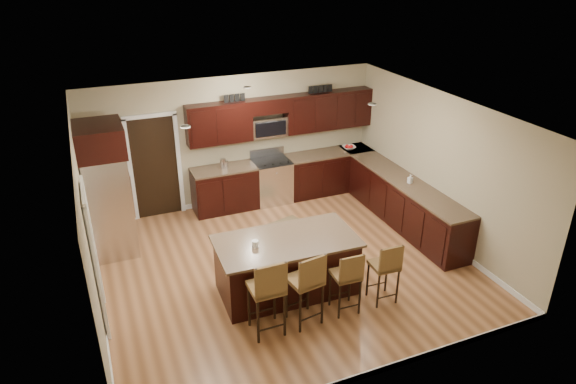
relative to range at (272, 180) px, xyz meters
name	(u,v)px	position (x,y,z in m)	size (l,w,h in m)	color
floor	(286,266)	(-0.68, -2.45, -0.47)	(6.00, 6.00, 0.00)	#9A643D
ceiling	(285,113)	(-0.68, -2.45, 2.23)	(6.00, 6.00, 0.00)	silver
wall_back	(235,141)	(-0.68, 0.30, 0.88)	(6.00, 6.00, 0.00)	tan
wall_left	(87,230)	(-3.68, -2.45, 0.88)	(5.50, 5.50, 0.00)	tan
wall_right	(439,167)	(2.32, -2.45, 0.88)	(5.50, 5.50, 0.00)	tan
base_cabinets	(345,190)	(1.22, -1.01, -0.01)	(4.02, 3.96, 0.92)	black
upper_cabinets	(285,114)	(0.36, 0.13, 1.37)	(4.00, 0.33, 0.80)	black
range	(272,180)	(0.00, 0.00, 0.00)	(0.76, 0.64, 1.11)	silver
microwave	(268,127)	(0.00, 0.15, 1.15)	(0.76, 0.31, 0.40)	silver
doorway	(155,168)	(-2.33, 0.28, 0.56)	(0.85, 0.03, 2.06)	black
pantry_door	(94,261)	(-3.66, -2.75, 0.55)	(0.03, 0.80, 2.04)	white
letter_decor	(278,93)	(0.22, 0.13, 1.82)	(2.20, 0.03, 0.15)	black
island	(286,267)	(-0.92, -3.09, -0.04)	(2.20, 1.20, 0.92)	black
stool_left	(268,289)	(-1.55, -3.94, 0.29)	(0.46, 0.46, 1.22)	brown
stool_mid	(307,281)	(-0.96, -3.94, 0.26)	(0.50, 0.50, 1.17)	brown
stool_right	(348,276)	(-0.31, -3.93, 0.17)	(0.40, 0.40, 1.03)	brown
refrigerator	(107,189)	(-3.30, -0.78, 0.73)	(0.79, 0.98, 2.35)	silver
floor_mat	(284,227)	(-0.19, -1.19, -0.47)	(0.84, 0.56, 0.01)	brown
fruit_bowl	(349,148)	(1.83, 0.00, 0.48)	(0.28, 0.28, 0.07)	silver
soap_bottle	(410,179)	(2.02, -2.05, 0.53)	(0.08, 0.08, 0.17)	#B2B2B2
canister_tall	(223,164)	(-1.03, 0.00, 0.55)	(0.12, 0.12, 0.20)	silver
canister_short	(226,164)	(-0.98, 0.00, 0.53)	(0.11, 0.11, 0.16)	silver
island_jar	(255,244)	(-1.42, -3.09, 0.50)	(0.10, 0.10, 0.10)	white
stool_extra	(386,266)	(0.34, -3.93, 0.17)	(0.40, 0.40, 1.03)	brown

